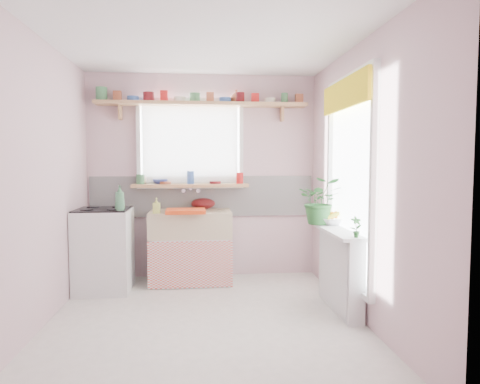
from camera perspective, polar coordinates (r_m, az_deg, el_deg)
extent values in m
plane|color=white|center=(4.00, -4.63, -16.87)|extent=(3.20, 3.20, 0.00)
plane|color=white|center=(3.89, -4.85, 20.06)|extent=(3.20, 3.20, 0.00)
plane|color=beige|center=(5.34, -4.97, 2.12)|extent=(2.80, 0.00, 2.80)
plane|color=beige|center=(2.14, -4.15, -0.66)|extent=(2.80, 0.00, 2.80)
plane|color=beige|center=(3.98, -25.36, 1.11)|extent=(0.00, 3.20, 3.20)
plane|color=beige|center=(4.01, 15.70, 1.37)|extent=(0.00, 3.20, 3.20)
cube|color=white|center=(5.34, -4.95, -0.57)|extent=(2.74, 0.03, 0.50)
cube|color=pink|center=(5.35, -4.94, -2.70)|extent=(2.74, 0.02, 0.12)
cube|color=white|center=(5.34, -6.62, 6.41)|extent=(1.20, 0.01, 1.00)
cube|color=white|center=(5.27, -6.63, 6.44)|extent=(1.15, 0.02, 0.95)
cube|color=white|center=(4.20, 14.65, 1.50)|extent=(0.01, 1.10, 1.90)
cube|color=yellow|center=(4.21, 13.73, 12.58)|extent=(0.03, 1.20, 0.28)
cube|color=white|center=(5.17, -6.56, -8.87)|extent=(0.85, 0.55, 0.55)
cube|color=#ED5445|center=(4.89, -6.62, -9.60)|extent=(0.95, 0.02, 0.53)
cube|color=beige|center=(5.09, -6.60, -4.20)|extent=(0.95, 0.55, 0.30)
cylinder|color=silver|center=(5.30, -6.58, 0.47)|extent=(0.03, 0.22, 0.03)
cube|color=white|center=(4.99, -17.68, -7.43)|extent=(0.58, 0.58, 0.90)
cube|color=black|center=(4.93, -17.80, -2.23)|extent=(0.56, 0.56, 0.02)
cylinder|color=black|center=(4.82, -19.78, -2.23)|extent=(0.14, 0.14, 0.01)
cylinder|color=black|center=(4.76, -16.51, -2.24)|extent=(0.14, 0.14, 0.01)
cylinder|color=black|center=(5.09, -19.01, -1.89)|extent=(0.14, 0.14, 0.01)
cylinder|color=black|center=(5.03, -15.90, -1.89)|extent=(0.14, 0.14, 0.01)
cube|color=white|center=(4.29, 13.23, -10.25)|extent=(0.15, 0.90, 0.75)
cube|color=white|center=(4.20, 12.92, -5.18)|extent=(0.22, 0.95, 0.03)
cube|color=tan|center=(5.22, -6.60, 0.86)|extent=(1.40, 0.22, 0.04)
cube|color=tan|center=(5.25, -5.02, 11.61)|extent=(2.52, 0.24, 0.04)
cylinder|color=#3F7F4C|center=(5.38, -17.98, 12.10)|extent=(0.11, 0.11, 0.12)
cylinder|color=#A55133|center=(5.35, -16.04, 12.20)|extent=(0.11, 0.11, 0.12)
cylinder|color=#3359A5|center=(5.31, -14.06, 11.96)|extent=(0.11, 0.11, 0.06)
cylinder|color=#590F14|center=(5.30, -12.08, 12.34)|extent=(0.11, 0.11, 0.12)
cylinder|color=red|center=(5.28, -10.07, 12.40)|extent=(0.11, 0.11, 0.12)
cylinder|color=silver|center=(5.26, -8.05, 12.12)|extent=(0.11, 0.11, 0.06)
cylinder|color=#3F7F4C|center=(5.26, -6.03, 12.46)|extent=(0.11, 0.11, 0.12)
cylinder|color=#A55133|center=(5.26, -4.01, 12.47)|extent=(0.11, 0.11, 0.12)
cylinder|color=#3359A5|center=(5.27, -1.99, 12.14)|extent=(0.11, 0.11, 0.06)
cylinder|color=#590F14|center=(5.29, 0.02, 12.45)|extent=(0.11, 0.11, 0.12)
cylinder|color=red|center=(5.31, 2.02, 12.41)|extent=(0.11, 0.11, 0.12)
cylinder|color=silver|center=(5.33, 4.00, 12.04)|extent=(0.11, 0.11, 0.06)
cylinder|color=#3F7F4C|center=(5.37, 5.96, 12.30)|extent=(0.11, 0.11, 0.12)
cylinder|color=#A55133|center=(5.40, 7.89, 12.22)|extent=(0.11, 0.11, 0.12)
cylinder|color=#3F7F4C|center=(5.27, -13.37, 1.68)|extent=(0.11, 0.11, 0.12)
cylinder|color=#A55133|center=(5.24, -10.00, 1.71)|extent=(0.11, 0.11, 0.12)
cylinder|color=#3359A5|center=(5.22, -6.60, 1.41)|extent=(0.11, 0.11, 0.06)
cylinder|color=#590F14|center=(5.22, -3.20, 1.76)|extent=(0.11, 0.11, 0.12)
cylinder|color=red|center=(5.24, 0.19, 1.78)|extent=(0.11, 0.11, 0.12)
cube|color=#E94314|center=(4.87, -7.25, -2.54)|extent=(0.45, 0.34, 0.04)
ellipsoid|color=#530E10|center=(5.26, -4.93, -1.54)|extent=(0.39, 0.39, 0.13)
imported|color=#28652C|center=(4.53, 10.66, -1.16)|extent=(0.53, 0.49, 0.49)
imported|color=silver|center=(4.57, 12.15, -3.78)|extent=(0.38, 0.38, 0.07)
imported|color=#286528|center=(3.82, 15.22, -4.51)|extent=(0.10, 0.08, 0.18)
imported|color=#D1DE63|center=(4.88, -11.07, -1.80)|extent=(0.08, 0.08, 0.17)
imported|color=white|center=(5.32, -12.92, 1.57)|extent=(0.16, 0.16, 0.09)
imported|color=#3245A2|center=(5.30, -10.58, 1.39)|extent=(0.23, 0.23, 0.06)
imported|color=#AE5335|center=(5.35, -0.50, 12.60)|extent=(0.17, 0.17, 0.17)
imported|color=#428458|center=(4.67, -15.74, -0.75)|extent=(0.13, 0.13, 0.27)
sphere|color=orange|center=(4.56, 12.16, -3.05)|extent=(0.08, 0.08, 0.08)
sphere|color=orange|center=(4.61, 12.76, -2.99)|extent=(0.08, 0.08, 0.08)
sphere|color=orange|center=(4.57, 11.48, -3.04)|extent=(0.08, 0.08, 0.08)
cylinder|color=yellow|center=(4.52, 12.60, -3.00)|extent=(0.18, 0.04, 0.10)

